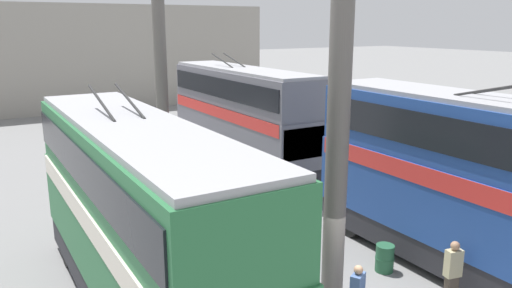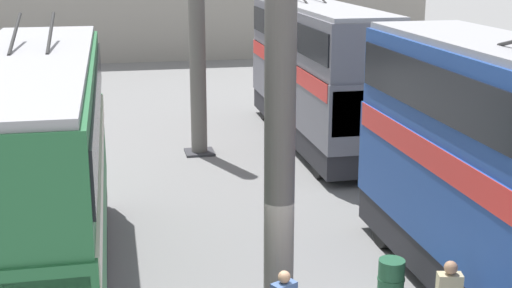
{
  "view_description": "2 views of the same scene",
  "coord_description": "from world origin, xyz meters",
  "px_view_note": "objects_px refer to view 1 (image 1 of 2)",
  "views": [
    {
      "loc": [
        -7.77,
        7.67,
        7.14
      ],
      "look_at": [
        6.75,
        -0.95,
        3.09
      ],
      "focal_mm": 35.0,
      "sensor_mm": 36.0,
      "label": 1
    },
    {
      "loc": [
        -10.57,
        2.84,
        6.92
      ],
      "look_at": [
        3.86,
        -0.09,
        2.89
      ],
      "focal_mm": 50.0,
      "sensor_mm": 36.0,
      "label": 2
    }
  ],
  "objects_px": {
    "bus_right_near": "(138,210)",
    "person_by_left_row": "(453,272)",
    "oil_drum": "(385,258)",
    "bus_left_near": "(455,172)",
    "bus_left_far": "(242,111)"
  },
  "relations": [
    {
      "from": "bus_left_near",
      "to": "bus_right_near",
      "type": "relative_size",
      "value": 0.84
    },
    {
      "from": "person_by_left_row",
      "to": "oil_drum",
      "type": "xyz_separation_m",
      "value": [
        2.25,
        0.11,
        -0.55
      ]
    },
    {
      "from": "oil_drum",
      "to": "person_by_left_row",
      "type": "bearing_deg",
      "value": -177.13
    },
    {
      "from": "bus_right_near",
      "to": "person_by_left_row",
      "type": "distance_m",
      "value": 8.1
    },
    {
      "from": "bus_left_near",
      "to": "bus_right_near",
      "type": "height_order",
      "value": "bus_left_near"
    },
    {
      "from": "bus_left_far",
      "to": "bus_right_near",
      "type": "bearing_deg",
      "value": 140.69
    },
    {
      "from": "person_by_left_row",
      "to": "bus_right_near",
      "type": "bearing_deg",
      "value": -104.78
    },
    {
      "from": "bus_right_near",
      "to": "bus_left_near",
      "type": "bearing_deg",
      "value": -102.99
    },
    {
      "from": "bus_left_near",
      "to": "person_by_left_row",
      "type": "distance_m",
      "value": 3.09
    },
    {
      "from": "bus_left_far",
      "to": "person_by_left_row",
      "type": "distance_m",
      "value": 14.53
    },
    {
      "from": "bus_left_near",
      "to": "bus_right_near",
      "type": "xyz_separation_m",
      "value": [
        2.03,
        8.79,
        -0.14
      ]
    },
    {
      "from": "bus_left_near",
      "to": "bus_left_far",
      "type": "xyz_separation_m",
      "value": [
        12.76,
        0.0,
        -0.1
      ]
    },
    {
      "from": "bus_left_far",
      "to": "bus_right_near",
      "type": "relative_size",
      "value": 1.01
    },
    {
      "from": "bus_right_near",
      "to": "oil_drum",
      "type": "relative_size",
      "value": 13.31
    },
    {
      "from": "bus_right_near",
      "to": "oil_drum",
      "type": "height_order",
      "value": "bus_right_near"
    }
  ]
}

